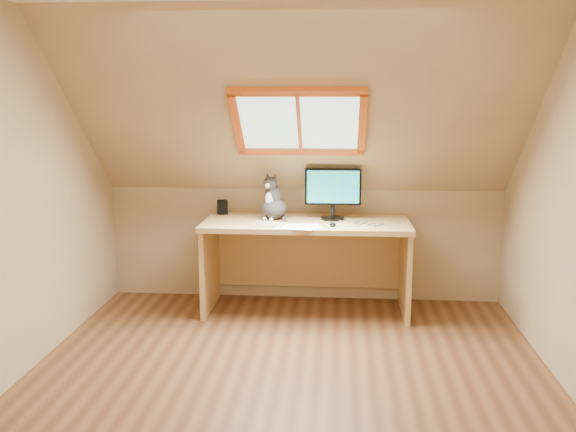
# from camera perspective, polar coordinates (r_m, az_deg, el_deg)

# --- Properties ---
(ground) EXTENTS (3.50, 3.50, 0.00)m
(ground) POSITION_cam_1_polar(r_m,az_deg,el_deg) (4.31, 0.02, -14.34)
(ground) COLOR brown
(ground) RESTS_ON ground
(room_shell) EXTENTS (3.52, 3.52, 2.41)m
(room_shell) POSITION_cam_1_polar(r_m,az_deg,el_deg) (3.83, -0.09, 4.80)
(room_shell) COLOR tan
(room_shell) RESTS_ON ground
(desk) EXTENTS (1.72, 0.75, 0.79)m
(desk) POSITION_cam_1_polar(r_m,az_deg,el_deg) (5.50, 1.69, -2.67)
(desk) COLOR tan
(desk) RESTS_ON ground
(monitor) EXTENTS (0.47, 0.20, 0.44)m
(monitor) POSITION_cam_1_polar(r_m,az_deg,el_deg) (5.40, 4.02, 2.30)
(monitor) COLOR black
(monitor) RESTS_ON desk
(cat) EXTENTS (0.30, 0.32, 0.40)m
(cat) POSITION_cam_1_polar(r_m,az_deg,el_deg) (5.44, -1.33, 1.22)
(cat) COLOR #413B39
(cat) RESTS_ON desk
(desk_speaker) EXTENTS (0.11, 0.11, 0.12)m
(desk_speaker) POSITION_cam_1_polar(r_m,az_deg,el_deg) (5.70, -5.84, 0.79)
(desk_speaker) COLOR black
(desk_speaker) RESTS_ON desk
(graphics_tablet) EXTENTS (0.30, 0.24, 0.01)m
(graphics_tablet) POSITION_cam_1_polar(r_m,az_deg,el_deg) (5.21, -1.76, -0.73)
(graphics_tablet) COLOR #B2B2B7
(graphics_tablet) RESTS_ON desk
(mouse) EXTENTS (0.06, 0.10, 0.03)m
(mouse) POSITION_cam_1_polar(r_m,az_deg,el_deg) (5.16, 4.00, -0.76)
(mouse) COLOR black
(mouse) RESTS_ON desk
(papers) EXTENTS (0.33, 0.27, 0.00)m
(papers) POSITION_cam_1_polar(r_m,az_deg,el_deg) (5.13, 1.50, -0.96)
(papers) COLOR white
(papers) RESTS_ON desk
(cables) EXTENTS (0.51, 0.26, 0.01)m
(cables) POSITION_cam_1_polar(r_m,az_deg,el_deg) (5.26, 6.05, -0.69)
(cables) COLOR silver
(cables) RESTS_ON desk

